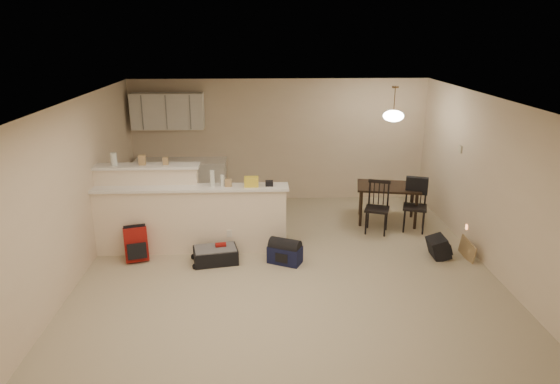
{
  "coord_description": "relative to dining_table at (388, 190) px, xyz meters",
  "views": [
    {
      "loc": [
        -0.4,
        -6.55,
        3.41
      ],
      "look_at": [
        -0.1,
        0.7,
        1.05
      ],
      "focal_mm": 32.0,
      "sensor_mm": 36.0,
      "label": 1
    }
  ],
  "objects": [
    {
      "name": "room",
      "position": [
        -1.95,
        -2.07,
        0.63
      ],
      "size": [
        7.0,
        7.02,
        2.5
      ],
      "color": "#B9AC8E",
      "rests_on": "ground"
    },
    {
      "name": "jar",
      "position": [
        -4.63,
        -0.95,
        0.87
      ],
      "size": [
        0.1,
        0.1,
        0.2
      ],
      "primitive_type": "cylinder",
      "color": "silver",
      "rests_on": "breakfast_bar"
    },
    {
      "name": "thermostat",
      "position": [
        1.04,
        -0.52,
        0.88
      ],
      "size": [
        0.02,
        0.12,
        0.12
      ],
      "primitive_type": "cube",
      "color": "beige",
      "rests_on": "room"
    },
    {
      "name": "dining_chair_near",
      "position": [
        -0.31,
        -0.51,
        -0.16
      ],
      "size": [
        0.5,
        0.49,
        0.92
      ],
      "primitive_type": null,
      "rotation": [
        0.0,
        0.0,
        -0.33
      ],
      "color": "black",
      "rests_on": "ground"
    },
    {
      "name": "bottle_b",
      "position": [
        -2.93,
        -1.17,
        0.56
      ],
      "size": [
        0.06,
        0.06,
        0.18
      ],
      "primitive_type": "cylinder",
      "color": "silver",
      "rests_on": "breakfast_bar"
    },
    {
      "name": "small_box",
      "position": [
        -3.83,
        -0.95,
        0.83
      ],
      "size": [
        0.08,
        0.06,
        0.12
      ],
      "primitive_type": "cube",
      "color": "tan",
      "rests_on": "breakfast_bar"
    },
    {
      "name": "black_daypack",
      "position": [
        0.44,
        -1.56,
        -0.45
      ],
      "size": [
        0.26,
        0.37,
        0.32
      ],
      "primitive_type": "cube",
      "rotation": [
        0.0,
        0.0,
        1.56
      ],
      "color": "black",
      "rests_on": "ground"
    },
    {
      "name": "breakfast_bar",
      "position": [
        -3.7,
        -1.09,
        -0.01
      ],
      "size": [
        3.08,
        0.58,
        1.39
      ],
      "color": "#F9E6C9",
      "rests_on": "ground"
    },
    {
      "name": "pouch",
      "position": [
        -2.21,
        -1.17,
        0.51
      ],
      "size": [
        0.12,
        0.1,
        0.08
      ],
      "primitive_type": "cube",
      "color": "tan",
      "rests_on": "breakfast_bar"
    },
    {
      "name": "red_backpack",
      "position": [
        -4.28,
        -1.46,
        -0.35
      ],
      "size": [
        0.4,
        0.31,
        0.52
      ],
      "primitive_type": "cube",
      "rotation": [
        0.0,
        0.0,
        0.29
      ],
      "color": "maroon",
      "rests_on": "ground"
    },
    {
      "name": "dining_chair_far",
      "position": [
        0.38,
        -0.45,
        -0.15
      ],
      "size": [
        0.5,
        0.49,
        0.92
      ],
      "primitive_type": null,
      "rotation": [
        0.0,
        0.0,
        -0.32
      ],
      "color": "black",
      "rests_on": "ground"
    },
    {
      "name": "bag_lump",
      "position": [
        -2.49,
        -1.17,
        0.54
      ],
      "size": [
        0.22,
        0.18,
        0.14
      ],
      "primitive_type": "cube",
      "color": "tan",
      "rests_on": "breakfast_bar"
    },
    {
      "name": "upper_cabinets",
      "position": [
        -4.15,
        1.25,
        1.28
      ],
      "size": [
        1.4,
        0.34,
        0.7
      ],
      "primitive_type": "cube",
      "color": "white",
      "rests_on": "room"
    },
    {
      "name": "cereal_box",
      "position": [
        -4.2,
        -0.95,
        0.85
      ],
      "size": [
        0.1,
        0.07,
        0.16
      ],
      "primitive_type": "cube",
      "color": "tan",
      "rests_on": "breakfast_bar"
    },
    {
      "name": "dining_table",
      "position": [
        0.0,
        0.0,
        0.0
      ],
      "size": [
        1.24,
        0.94,
        0.7
      ],
      "rotation": [
        0.0,
        0.0,
        -0.19
      ],
      "color": "black",
      "rests_on": "ground"
    },
    {
      "name": "kitchen_counter",
      "position": [
        -3.95,
        1.12,
        -0.17
      ],
      "size": [
        1.8,
        0.6,
        0.9
      ],
      "primitive_type": "cube",
      "color": "white",
      "rests_on": "ground"
    },
    {
      "name": "suitcase",
      "position": [
        -3.05,
        -1.6,
        -0.5
      ],
      "size": [
        0.73,
        0.54,
        0.22
      ],
      "primitive_type": "cube",
      "rotation": [
        0.0,
        0.0,
        0.19
      ],
      "color": "black",
      "rests_on": "ground"
    },
    {
      "name": "navy_duffel",
      "position": [
        -1.98,
        -1.67,
        -0.48
      ],
      "size": [
        0.57,
        0.46,
        0.27
      ],
      "primitive_type": "cube",
      "rotation": [
        0.0,
        0.0,
        -0.45
      ],
      "color": "#121638",
      "rests_on": "ground"
    },
    {
      "name": "extra_item_x",
      "position": [
        -2.84,
        -1.17,
        0.53
      ],
      "size": [
        0.1,
        0.1,
        0.11
      ],
      "primitive_type": "cube",
      "color": "tan",
      "rests_on": "breakfast_bar"
    },
    {
      "name": "pendant_lamp",
      "position": [
        0.0,
        0.0,
        1.37
      ],
      "size": [
        0.36,
        0.36,
        0.62
      ],
      "color": "brown",
      "rests_on": "room"
    },
    {
      "name": "cardboard_sheet",
      "position": [
        0.86,
        -1.66,
        -0.46
      ],
      "size": [
        0.09,
        0.41,
        0.32
      ],
      "primitive_type": "cube",
      "rotation": [
        0.0,
        0.0,
        1.73
      ],
      "color": "tan",
      "rests_on": "ground"
    },
    {
      "name": "bottle_a",
      "position": [
        -3.09,
        -1.17,
        0.6
      ],
      "size": [
        0.07,
        0.07,
        0.26
      ],
      "primitive_type": "cylinder",
      "color": "silver",
      "rests_on": "breakfast_bar"
    }
  ]
}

